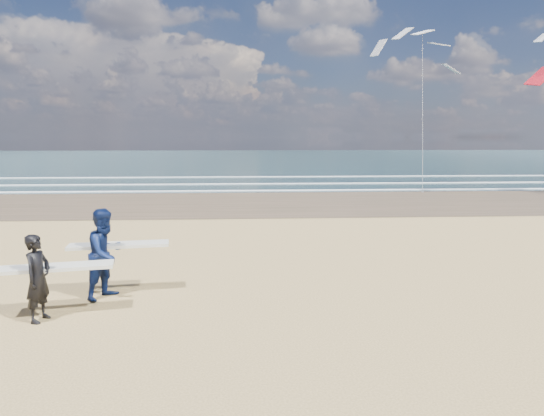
{
  "coord_description": "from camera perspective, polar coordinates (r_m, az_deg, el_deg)",
  "views": [
    {
      "loc": [
        2.98,
        -8.72,
        3.52
      ],
      "look_at": [
        3.87,
        6.0,
        1.36
      ],
      "focal_mm": 32.0,
      "sensor_mm": 36.0,
      "label": 1
    }
  ],
  "objects": [
    {
      "name": "kite_1",
      "position": [
        35.33,
        17.29,
        13.39
      ],
      "size": [
        6.43,
        4.81,
        12.0
      ],
      "color": "slate",
      "rests_on": "ground"
    },
    {
      "name": "foam_breakers",
      "position": [
        40.72,
        21.3,
        2.88
      ],
      "size": [
        220.0,
        11.7,
        0.05
      ],
      "color": "white",
      "rests_on": "ground"
    },
    {
      "name": "wet_sand_strip",
      "position": [
        31.88,
        28.85,
        0.97
      ],
      "size": [
        220.0,
        12.0,
        0.01
      ],
      "primitive_type": "cube",
      "color": "#4D3E29",
      "rests_on": "ground"
    },
    {
      "name": "surfer_near",
      "position": [
        10.4,
        -25.56,
        -7.26
      ],
      "size": [
        2.26,
        1.16,
        1.7
      ],
      "color": "black",
      "rests_on": "ground"
    },
    {
      "name": "surfer_far",
      "position": [
        11.27,
        -18.88,
        -5.03
      ],
      "size": [
        2.25,
        1.36,
        1.99
      ],
      "color": "#0C1943",
      "rests_on": "ground"
    },
    {
      "name": "ocean",
      "position": [
        82.57,
        8.49,
        5.81
      ],
      "size": [
        220.0,
        100.0,
        0.02
      ],
      "primitive_type": "cube",
      "color": "#183135",
      "rests_on": "ground"
    }
  ]
}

